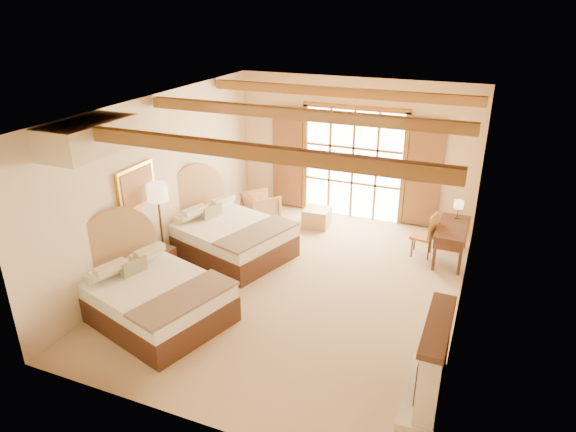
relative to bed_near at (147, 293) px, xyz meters
The scene contains 19 objects.
floor 2.65m from the bed_near, 44.85° to the left, with size 7.00×7.00×0.00m, color tan.
wall_back 5.77m from the bed_near, 70.89° to the left, with size 5.50×5.50×0.00m, color beige.
wall_left 2.36m from the bed_near, 116.03° to the left, with size 7.00×7.00×0.00m, color beige.
wall_right 5.09m from the bed_near, 21.81° to the left, with size 7.00×7.00×0.00m, color beige.
ceiling 3.81m from the bed_near, 44.85° to the left, with size 7.00×7.00×0.00m, color #AD7338.
ceiling_beams 3.72m from the bed_near, 44.85° to the left, with size 5.39×4.60×0.18m, color #925F28, non-canonical shape.
french_doors 5.66m from the bed_near, 70.69° to the left, with size 3.95×0.08×2.60m.
fireplace 4.45m from the bed_near, ahead, with size 0.46×1.40×1.16m.
painting 1.91m from the bed_near, 128.00° to the left, with size 0.06×0.95×0.75m.
canopy_valance 2.58m from the bed_near, 163.88° to the right, with size 0.70×1.40×0.45m, color beige.
bed_near is the anchor object (origin of this frame).
bed_far 2.45m from the bed_near, 89.62° to the left, with size 2.69×2.26×1.46m.
nightstand 1.29m from the bed_near, 117.88° to the left, with size 0.48×0.48×0.58m, color #402616.
floor_lamp 1.84m from the bed_near, 115.24° to the left, with size 0.37×0.37×1.73m.
armchair 4.24m from the bed_near, 89.87° to the left, with size 0.71×0.73×0.66m, color #AA7A53.
ottoman 4.62m from the bed_near, 73.52° to the left, with size 0.57×0.57×0.41m, color #A27850.
desk 5.80m from the bed_near, 42.65° to the left, with size 0.58×1.31×0.70m.
desk_chair 5.39m from the bed_near, 45.97° to the left, with size 0.48×0.47×0.91m.
desk_lamp 6.15m from the bed_near, 45.52° to the left, with size 0.18×0.18×0.37m.
Camera 1 is at (2.90, -7.47, 4.76)m, focal length 32.00 mm.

